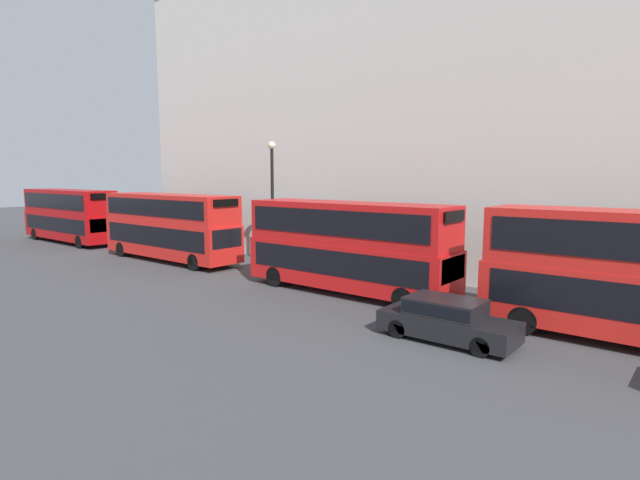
{
  "coord_description": "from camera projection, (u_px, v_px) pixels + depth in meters",
  "views": [
    {
      "loc": [
        -16.97,
        4.34,
        5.5
      ],
      "look_at": [
        0.48,
        18.54,
        2.56
      ],
      "focal_mm": 28.0,
      "sensor_mm": 36.0,
      "label": 1
    }
  ],
  "objects": [
    {
      "name": "bus_third_in_queue",
      "position": [
        170.0,
        224.0,
        31.93
      ],
      "size": [
        2.59,
        11.21,
        4.28
      ],
      "color": "red",
      "rests_on": "ground"
    },
    {
      "name": "street_lamp",
      "position": [
        272.0,
        193.0,
        28.37
      ],
      "size": [
        0.44,
        0.44,
        7.38
      ],
      "color": "black",
      "rests_on": "ground"
    },
    {
      "name": "car_hatchback",
      "position": [
        447.0,
        318.0,
        16.6
      ],
      "size": [
        1.78,
        4.49,
        1.43
      ],
      "color": "black",
      "rests_on": "ground"
    },
    {
      "name": "bus_trailing",
      "position": [
        69.0,
        214.0,
        40.69
      ],
      "size": [
        2.59,
        11.25,
        4.31
      ],
      "color": "#B20C0F",
      "rests_on": "ground"
    },
    {
      "name": "bus_second_in_queue",
      "position": [
        348.0,
        244.0,
        23.1
      ],
      "size": [
        2.59,
        10.44,
        4.25
      ],
      "color": "red",
      "rests_on": "ground"
    }
  ]
}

